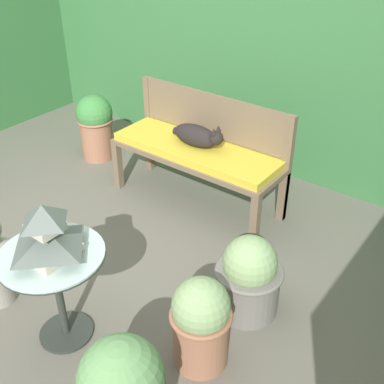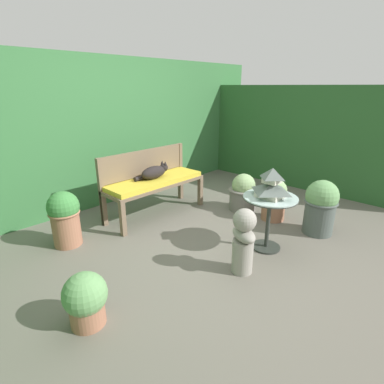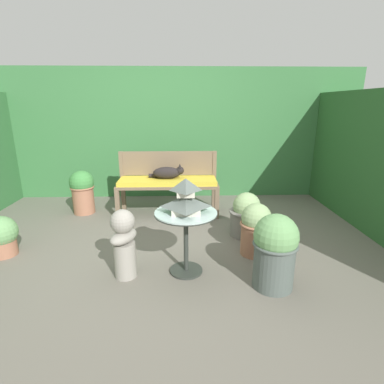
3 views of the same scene
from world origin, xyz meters
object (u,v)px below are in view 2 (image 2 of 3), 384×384
(pagoda_birdhouse, at_px, (272,185))
(potted_plant_hedge_corner, at_px, (86,299))
(potted_plant_table_far, at_px, (321,206))
(potted_plant_patio_mid, at_px, (65,217))
(cat, at_px, (154,172))
(garden_bench, at_px, (155,184))
(potted_plant_path_edge, at_px, (243,193))
(garden_bust, at_px, (243,239))
(potted_plant_bench_left, at_px, (274,199))
(patio_table, at_px, (269,208))

(pagoda_birdhouse, bearing_deg, potted_plant_hedge_corner, 168.57)
(potted_plant_table_far, height_order, potted_plant_patio_mid, potted_plant_table_far)
(cat, distance_m, potted_plant_patio_mid, 1.28)
(pagoda_birdhouse, bearing_deg, garden_bench, 98.48)
(garden_bench, relative_size, potted_plant_path_edge, 2.68)
(garden_bust, distance_m, potted_plant_hedge_corner, 1.45)
(cat, distance_m, potted_plant_bench_left, 1.64)
(cat, xyz_separation_m, pagoda_birdhouse, (0.24, -1.62, 0.13))
(cat, relative_size, potted_plant_patio_mid, 0.81)
(garden_bust, height_order, potted_plant_patio_mid, garden_bust)
(cat, distance_m, garden_bust, 1.73)
(cat, relative_size, potted_plant_table_far, 0.76)
(pagoda_birdhouse, distance_m, potted_plant_hedge_corner, 2.04)
(garden_bench, xyz_separation_m, potted_plant_table_far, (1.00, -1.87, -0.10))
(potted_plant_path_edge, bearing_deg, potted_plant_patio_mid, 159.11)
(cat, distance_m, potted_plant_hedge_corner, 2.13)
(cat, height_order, potted_plant_path_edge, cat)
(potted_plant_patio_mid, height_order, potted_plant_bench_left, potted_plant_patio_mid)
(garden_bust, xyz_separation_m, potted_plant_patio_mid, (-0.92, 1.74, -0.01))
(garden_bench, height_order, potted_plant_hedge_corner, garden_bench)
(pagoda_birdhouse, bearing_deg, potted_plant_patio_mid, 131.54)
(patio_table, distance_m, potted_plant_table_far, 0.81)
(potted_plant_hedge_corner, bearing_deg, potted_plant_path_edge, 9.25)
(patio_table, height_order, garden_bust, garden_bust)
(garden_bust, height_order, potted_plant_bench_left, garden_bust)
(potted_plant_table_far, distance_m, potted_plant_path_edge, 1.10)
(potted_plant_patio_mid, bearing_deg, cat, -2.56)
(garden_bust, distance_m, potted_plant_path_edge, 1.58)
(garden_bust, distance_m, potted_plant_bench_left, 1.36)
(patio_table, height_order, potted_plant_hedge_corner, patio_table)
(garden_bench, xyz_separation_m, potted_plant_bench_left, (0.98, -1.27, -0.16))
(potted_plant_table_far, relative_size, potted_plant_path_edge, 1.25)
(cat, xyz_separation_m, potted_plant_path_edge, (0.98, -0.79, -0.36))
(pagoda_birdhouse, xyz_separation_m, potted_plant_table_far, (0.76, -0.26, -0.39))
(cat, distance_m, potted_plant_table_far, 2.15)
(pagoda_birdhouse, distance_m, potted_plant_path_edge, 1.21)
(potted_plant_table_far, xyz_separation_m, potted_plant_path_edge, (-0.02, 1.09, -0.10))
(cat, bearing_deg, potted_plant_bench_left, -54.09)
(garden_bench, xyz_separation_m, cat, (0.00, 0.01, 0.16))
(patio_table, height_order, potted_plant_bench_left, patio_table)
(potted_plant_patio_mid, xyz_separation_m, potted_plant_path_edge, (2.23, -0.85, -0.09))
(patio_table, distance_m, potted_plant_path_edge, 1.13)
(potted_plant_hedge_corner, bearing_deg, patio_table, -11.43)
(potted_plant_hedge_corner, bearing_deg, cat, 35.94)
(garden_bench, height_order, pagoda_birdhouse, pagoda_birdhouse)
(potted_plant_hedge_corner, bearing_deg, pagoda_birdhouse, -11.43)
(potted_plant_patio_mid, xyz_separation_m, potted_plant_bench_left, (2.22, -1.34, -0.05))
(potted_plant_table_far, xyz_separation_m, potted_plant_bench_left, (-0.02, 0.60, -0.06))
(garden_bench, height_order, potted_plant_path_edge, potted_plant_path_edge)
(garden_bench, distance_m, potted_plant_hedge_corner, 2.10)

